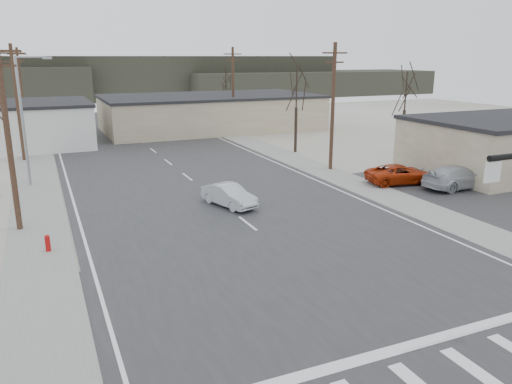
% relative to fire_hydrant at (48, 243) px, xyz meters
% --- Properties ---
extents(ground, '(140.00, 140.00, 0.00)m').
position_rel_fire_hydrant_xyz_m(ground, '(10.20, -8.00, -0.45)').
color(ground, beige).
rests_on(ground, ground).
extents(main_road, '(18.00, 110.00, 0.05)m').
position_rel_fire_hydrant_xyz_m(main_road, '(10.20, 7.00, -0.43)').
color(main_road, '#28282B').
rests_on(main_road, ground).
extents(cross_road, '(90.00, 10.00, 0.04)m').
position_rel_fire_hydrant_xyz_m(cross_road, '(10.20, -8.00, -0.43)').
color(cross_road, '#28282B').
rests_on(cross_road, ground).
extents(sidewalk_left, '(3.00, 90.00, 0.06)m').
position_rel_fire_hydrant_xyz_m(sidewalk_left, '(-0.40, 12.00, -0.42)').
color(sidewalk_left, gray).
rests_on(sidewalk_left, ground).
extents(sidewalk_right, '(3.00, 90.00, 0.06)m').
position_rel_fire_hydrant_xyz_m(sidewalk_right, '(20.80, 12.00, -0.42)').
color(sidewalk_right, gray).
rests_on(sidewalk_right, ground).
extents(fire_hydrant, '(0.24, 0.24, 0.87)m').
position_rel_fire_hydrant_xyz_m(fire_hydrant, '(0.00, 0.00, 0.00)').
color(fire_hydrant, '#A50C0C').
rests_on(fire_hydrant, ground).
extents(building_right_far, '(26.30, 14.30, 4.30)m').
position_rel_fire_hydrant_xyz_m(building_right_far, '(20.20, 36.00, 1.70)').
color(building_right_far, '#C0AC92').
rests_on(building_right_far, ground).
extents(building_lot, '(14.30, 10.30, 4.30)m').
position_rel_fire_hydrant_xyz_m(building_lot, '(34.20, 4.00, 1.71)').
color(building_lot, '#C0AC92').
rests_on(building_lot, ground).
extents(upole_left_b, '(2.20, 0.30, 10.00)m').
position_rel_fire_hydrant_xyz_m(upole_left_b, '(-1.30, 4.00, 4.77)').
color(upole_left_b, '#4A3322').
rests_on(upole_left_b, ground).
extents(upole_left_c, '(2.20, 0.30, 10.00)m').
position_rel_fire_hydrant_xyz_m(upole_left_c, '(-1.30, 24.00, 4.77)').
color(upole_left_c, '#4A3322').
rests_on(upole_left_c, ground).
extents(upole_left_d, '(2.20, 0.30, 10.00)m').
position_rel_fire_hydrant_xyz_m(upole_left_d, '(-1.30, 44.00, 4.77)').
color(upole_left_d, '#4A3322').
rests_on(upole_left_d, ground).
extents(upole_right_a, '(2.20, 0.30, 10.00)m').
position_rel_fire_hydrant_xyz_m(upole_right_a, '(21.70, 10.00, 4.77)').
color(upole_right_a, '#4A3322').
rests_on(upole_right_a, ground).
extents(upole_right_b, '(2.20, 0.30, 10.00)m').
position_rel_fire_hydrant_xyz_m(upole_right_b, '(21.70, 32.00, 4.77)').
color(upole_right_b, '#4A3322').
rests_on(upole_right_b, ground).
extents(streetlight_main, '(2.40, 0.25, 9.00)m').
position_rel_fire_hydrant_xyz_m(streetlight_main, '(-0.60, 14.00, 4.64)').
color(streetlight_main, gray).
rests_on(streetlight_main, ground).
extents(tree_right_mid, '(3.74, 3.74, 8.33)m').
position_rel_fire_hydrant_xyz_m(tree_right_mid, '(22.70, 18.00, 5.48)').
color(tree_right_mid, '#2F241D').
rests_on(tree_right_mid, ground).
extents(tree_right_far, '(3.52, 3.52, 7.84)m').
position_rel_fire_hydrant_xyz_m(tree_right_far, '(25.20, 44.00, 5.13)').
color(tree_right_far, '#2F241D').
rests_on(tree_right_far, ground).
extents(tree_lot, '(3.52, 3.52, 7.84)m').
position_rel_fire_hydrant_xyz_m(tree_lot, '(32.20, 14.00, 5.13)').
color(tree_lot, '#2F241D').
rests_on(tree_lot, ground).
extents(hill_center, '(80.00, 18.00, 9.00)m').
position_rel_fire_hydrant_xyz_m(hill_center, '(25.20, 88.00, 4.05)').
color(hill_center, '#333026').
rests_on(hill_center, ground).
extents(hill_right, '(60.00, 18.00, 5.50)m').
position_rel_fire_hydrant_xyz_m(hill_right, '(60.20, 82.00, 2.30)').
color(hill_right, '#333026').
rests_on(hill_right, ground).
extents(sedan_crossing, '(2.61, 4.30, 1.34)m').
position_rel_fire_hydrant_xyz_m(sedan_crossing, '(10.45, 3.55, 0.26)').
color(sedan_crossing, '#AEB4B9').
rests_on(sedan_crossing, main_road).
extents(car_far_a, '(3.18, 5.33, 1.45)m').
position_rel_fire_hydrant_xyz_m(car_far_a, '(10.14, 35.20, 0.32)').
color(car_far_a, black).
rests_on(car_far_a, main_road).
extents(car_far_b, '(2.34, 4.19, 1.35)m').
position_rel_fire_hydrant_xyz_m(car_far_b, '(3.91, 54.15, 0.27)').
color(car_far_b, black).
rests_on(car_far_b, main_road).
extents(car_parked_red, '(5.27, 3.07, 1.38)m').
position_rel_fire_hydrant_xyz_m(car_parked_red, '(23.77, 3.89, 0.27)').
color(car_parked_red, '#A42708').
rests_on(car_parked_red, parking_lot).
extents(car_parked_dark_b, '(4.43, 1.56, 1.46)m').
position_rel_fire_hydrant_xyz_m(car_parked_dark_b, '(32.17, 1.80, 0.31)').
color(car_parked_dark_b, black).
rests_on(car_parked_dark_b, parking_lot).
extents(car_parked_silver, '(5.52, 2.51, 1.57)m').
position_rel_fire_hydrant_xyz_m(car_parked_silver, '(26.57, 1.25, 0.37)').
color(car_parked_silver, '#A6AAB0').
rests_on(car_parked_silver, parking_lot).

